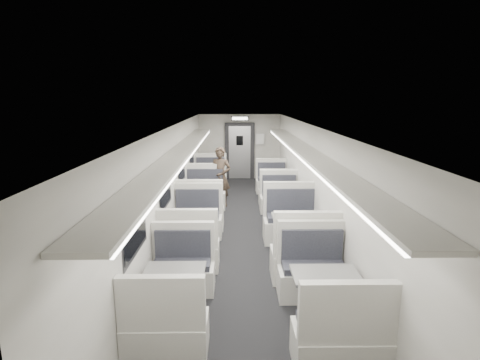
{
  "coord_description": "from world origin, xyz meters",
  "views": [
    {
      "loc": [
        -0.18,
        -7.87,
        2.96
      ],
      "look_at": [
        -0.06,
        0.68,
        1.1
      ],
      "focal_mm": 28.0,
      "sensor_mm": 36.0,
      "label": 1
    }
  ],
  "objects_px": {
    "booth_right_d": "(325,299)",
    "exit_sign": "(240,118)",
    "passenger": "(220,177)",
    "vestibule_door": "(240,151)",
    "booth_right_b": "(283,206)",
    "booth_left_c": "(194,232)",
    "booth_left_d": "(175,293)",
    "booth_right_a": "(274,187)",
    "booth_right_c": "(297,237)",
    "booth_left_b": "(203,202)",
    "booth_left_a": "(209,182)"
  },
  "relations": [
    {
      "from": "booth_right_d",
      "to": "exit_sign",
      "type": "height_order",
      "value": "exit_sign"
    },
    {
      "from": "passenger",
      "to": "vestibule_door",
      "type": "bearing_deg",
      "value": 99.33
    },
    {
      "from": "booth_right_b",
      "to": "booth_left_c",
      "type": "bearing_deg",
      "value": -137.56
    },
    {
      "from": "booth_left_d",
      "to": "vestibule_door",
      "type": "distance_m",
      "value": 9.19
    },
    {
      "from": "booth_right_a",
      "to": "booth_right_c",
      "type": "xyz_separation_m",
      "value": [
        0.0,
        -4.32,
        0.05
      ]
    },
    {
      "from": "booth_left_d",
      "to": "vestibule_door",
      "type": "xyz_separation_m",
      "value": [
        1.0,
        9.11,
        0.68
      ]
    },
    {
      "from": "booth_right_a",
      "to": "booth_right_b",
      "type": "distance_m",
      "value": 2.12
    },
    {
      "from": "exit_sign",
      "to": "booth_right_d",
      "type": "bearing_deg",
      "value": -83.56
    },
    {
      "from": "booth_left_c",
      "to": "exit_sign",
      "type": "relative_size",
      "value": 3.47
    },
    {
      "from": "booth_right_a",
      "to": "booth_right_d",
      "type": "distance_m",
      "value": 6.51
    },
    {
      "from": "booth_right_b",
      "to": "exit_sign",
      "type": "xyz_separation_m",
      "value": [
        -1.0,
        4.47,
        1.91
      ]
    },
    {
      "from": "booth_left_b",
      "to": "booth_left_c",
      "type": "xyz_separation_m",
      "value": [
        0.0,
        -2.13,
        -0.02
      ]
    },
    {
      "from": "booth_left_b",
      "to": "vestibule_door",
      "type": "xyz_separation_m",
      "value": [
        1.0,
        4.66,
        0.64
      ]
    },
    {
      "from": "booth_left_c",
      "to": "booth_left_d",
      "type": "relative_size",
      "value": 1.08
    },
    {
      "from": "booth_left_d",
      "to": "exit_sign",
      "type": "relative_size",
      "value": 3.22
    },
    {
      "from": "exit_sign",
      "to": "booth_right_a",
      "type": "bearing_deg",
      "value": -66.93
    },
    {
      "from": "booth_right_a",
      "to": "vestibule_door",
      "type": "height_order",
      "value": "vestibule_door"
    },
    {
      "from": "booth_left_a",
      "to": "exit_sign",
      "type": "bearing_deg",
      "value": 60.99
    },
    {
      "from": "booth_right_c",
      "to": "passenger",
      "type": "distance_m",
      "value": 3.88
    },
    {
      "from": "booth_left_d",
      "to": "exit_sign",
      "type": "distance_m",
      "value": 8.89
    },
    {
      "from": "booth_right_a",
      "to": "booth_right_d",
      "type": "bearing_deg",
      "value": -90.0
    },
    {
      "from": "booth_left_a",
      "to": "vestibule_door",
      "type": "relative_size",
      "value": 1.03
    },
    {
      "from": "booth_left_b",
      "to": "booth_right_d",
      "type": "bearing_deg",
      "value": -66.9
    },
    {
      "from": "booth_left_d",
      "to": "passenger",
      "type": "height_order",
      "value": "passenger"
    },
    {
      "from": "booth_right_d",
      "to": "passenger",
      "type": "height_order",
      "value": "passenger"
    },
    {
      "from": "booth_right_d",
      "to": "vestibule_door",
      "type": "relative_size",
      "value": 1.02
    },
    {
      "from": "booth_left_d",
      "to": "booth_left_a",
      "type": "bearing_deg",
      "value": 90.0
    },
    {
      "from": "exit_sign",
      "to": "booth_left_a",
      "type": "bearing_deg",
      "value": -119.01
    },
    {
      "from": "booth_left_a",
      "to": "booth_right_c",
      "type": "xyz_separation_m",
      "value": [
        2.0,
        -4.86,
        0.03
      ]
    },
    {
      "from": "booth_right_a",
      "to": "passenger",
      "type": "bearing_deg",
      "value": -153.11
    },
    {
      "from": "vestibule_door",
      "to": "booth_right_c",
      "type": "bearing_deg",
      "value": -82.04
    },
    {
      "from": "booth_left_a",
      "to": "exit_sign",
      "type": "relative_size",
      "value": 3.5
    },
    {
      "from": "exit_sign",
      "to": "passenger",
      "type": "bearing_deg",
      "value": -100.49
    },
    {
      "from": "vestibule_door",
      "to": "booth_right_d",
      "type": "bearing_deg",
      "value": -83.89
    },
    {
      "from": "booth_left_d",
      "to": "booth_right_c",
      "type": "bearing_deg",
      "value": 44.33
    },
    {
      "from": "booth_left_a",
      "to": "exit_sign",
      "type": "xyz_separation_m",
      "value": [
        1.0,
        1.8,
        1.89
      ]
    },
    {
      "from": "booth_left_d",
      "to": "booth_right_d",
      "type": "xyz_separation_m",
      "value": [
        2.0,
        -0.24,
        0.02
      ]
    },
    {
      "from": "booth_right_d",
      "to": "passenger",
      "type": "bearing_deg",
      "value": 105.51
    },
    {
      "from": "booth_left_c",
      "to": "booth_right_b",
      "type": "bearing_deg",
      "value": 42.44
    },
    {
      "from": "booth_right_b",
      "to": "booth_left_d",
      "type": "bearing_deg",
      "value": -115.73
    },
    {
      "from": "booth_left_d",
      "to": "booth_right_a",
      "type": "relative_size",
      "value": 0.99
    },
    {
      "from": "vestibule_door",
      "to": "booth_left_d",
      "type": "bearing_deg",
      "value": -96.27
    },
    {
      "from": "booth_right_b",
      "to": "booth_right_d",
      "type": "distance_m",
      "value": 4.39
    },
    {
      "from": "booth_right_d",
      "to": "exit_sign",
      "type": "xyz_separation_m",
      "value": [
        -1.0,
        8.86,
        1.9
      ]
    },
    {
      "from": "booth_left_c",
      "to": "booth_right_d",
      "type": "bearing_deg",
      "value": -51.98
    },
    {
      "from": "booth_right_a",
      "to": "exit_sign",
      "type": "distance_m",
      "value": 3.19
    },
    {
      "from": "booth_left_c",
      "to": "booth_left_d",
      "type": "bearing_deg",
      "value": -90.0
    },
    {
      "from": "booth_left_d",
      "to": "passenger",
      "type": "xyz_separation_m",
      "value": [
        0.42,
        5.47,
        0.47
      ]
    },
    {
      "from": "booth_left_a",
      "to": "passenger",
      "type": "height_order",
      "value": "passenger"
    },
    {
      "from": "booth_right_d",
      "to": "booth_left_d",
      "type": "bearing_deg",
      "value": 173.26
    }
  ]
}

